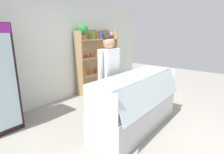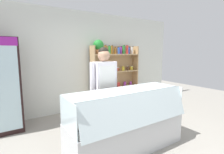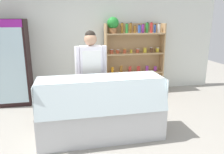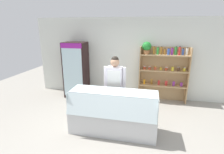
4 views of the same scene
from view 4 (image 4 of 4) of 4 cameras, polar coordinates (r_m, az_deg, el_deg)
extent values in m
plane|color=gray|center=(4.39, 1.86, -17.15)|extent=(12.00, 12.00, 0.00)
cube|color=silver|center=(6.06, 6.10, 6.09)|extent=(6.80, 0.10, 2.70)
cube|color=black|center=(6.19, -11.62, 2.29)|extent=(0.76, 0.58, 1.90)
cube|color=silver|center=(5.93, -12.77, 1.61)|extent=(0.68, 0.01, 1.70)
cube|color=#8C1E8C|center=(5.78, -13.32, 9.89)|extent=(0.72, 0.01, 0.16)
cylinder|color=purple|center=(6.26, -13.94, -3.64)|extent=(0.05, 0.05, 0.16)
cylinder|color=orange|center=(6.17, -12.16, -3.74)|extent=(0.06, 0.06, 0.18)
cylinder|color=#3356B2|center=(6.08, -10.33, -3.76)|extent=(0.06, 0.06, 0.21)
cylinder|color=#9E6623|center=(6.12, -14.49, 0.85)|extent=(0.06, 0.06, 0.18)
cylinder|color=#2D8C38|center=(6.06, -13.12, 0.65)|extent=(0.05, 0.05, 0.15)
cylinder|color=purple|center=(5.99, -11.74, 0.69)|extent=(0.06, 0.06, 0.18)
cylinder|color=#2D8C38|center=(5.92, -10.33, 0.77)|extent=(0.07, 0.07, 0.21)
cylinder|color=red|center=(6.00, -14.59, 5.31)|extent=(0.07, 0.07, 0.15)
cylinder|color=#9E6623|center=(5.91, -12.73, 5.30)|extent=(0.06, 0.06, 0.15)
cylinder|color=#3356B2|center=(5.82, -10.82, 5.41)|extent=(0.07, 0.07, 0.19)
cube|color=tan|center=(6.01, 16.28, 0.97)|extent=(1.54, 0.02, 1.79)
cube|color=tan|center=(5.87, 8.98, 1.07)|extent=(0.03, 0.28, 1.79)
cube|color=tan|center=(5.98, 23.58, 0.17)|extent=(0.03, 0.28, 1.79)
cube|color=tan|center=(5.98, 16.08, -2.68)|extent=(1.48, 0.28, 0.04)
cube|color=tan|center=(5.84, 16.46, 1.97)|extent=(1.48, 0.28, 0.04)
cube|color=tan|center=(5.74, 16.86, 6.82)|extent=(1.48, 0.28, 0.04)
cylinder|color=#996038|center=(5.71, 11.18, 8.00)|extent=(0.19, 0.19, 0.13)
sphere|color=#22822D|center=(5.69, 11.28, 9.84)|extent=(0.28, 0.28, 0.28)
cylinder|color=#9E6623|center=(5.71, 13.57, 8.43)|extent=(0.06, 0.06, 0.24)
cylinder|color=black|center=(5.69, 13.66, 9.70)|extent=(0.04, 0.04, 0.02)
cylinder|color=#2D8C38|center=(5.69, 14.72, 8.23)|extent=(0.07, 0.07, 0.22)
cylinder|color=black|center=(5.69, 14.80, 9.45)|extent=(0.05, 0.05, 0.02)
cylinder|color=#9E6623|center=(5.74, 15.81, 8.30)|extent=(0.06, 0.06, 0.24)
cylinder|color=black|center=(5.70, 15.93, 9.54)|extent=(0.04, 0.04, 0.02)
cylinder|color=#9E6623|center=(5.73, 16.83, 7.91)|extent=(0.06, 0.06, 0.18)
cylinder|color=black|center=(5.71, 16.92, 8.87)|extent=(0.04, 0.04, 0.02)
cylinder|color=#3356B2|center=(5.71, 17.97, 7.83)|extent=(0.08, 0.08, 0.19)
cylinder|color=black|center=(5.72, 18.04, 8.88)|extent=(0.05, 0.05, 0.02)
cylinder|color=purple|center=(5.76, 19.02, 7.91)|extent=(0.07, 0.07, 0.21)
cylinder|color=black|center=(5.73, 19.14, 8.99)|extent=(0.04, 0.04, 0.02)
cylinder|color=#2D8C38|center=(5.78, 20.11, 8.02)|extent=(0.08, 0.08, 0.25)
cylinder|color=black|center=(5.74, 20.27, 9.29)|extent=(0.05, 0.05, 0.02)
cylinder|color=red|center=(5.75, 21.18, 7.89)|extent=(0.07, 0.07, 0.25)
cylinder|color=black|center=(5.75, 21.30, 9.23)|extent=(0.04, 0.04, 0.02)
cylinder|color=#3356B2|center=(5.81, 22.18, 7.59)|extent=(0.06, 0.06, 0.20)
cylinder|color=black|center=(5.78, 22.33, 8.59)|extent=(0.04, 0.04, 0.02)
cylinder|color=silver|center=(5.83, 23.28, 7.61)|extent=(0.08, 0.08, 0.22)
cylinder|color=black|center=(5.79, 23.46, 8.74)|extent=(0.05, 0.05, 0.02)
cylinder|color=#BF4C2D|center=(5.81, 10.56, 3.00)|extent=(0.09, 0.09, 0.10)
cylinder|color=silver|center=(5.80, 10.59, 3.52)|extent=(0.09, 0.09, 0.01)
cylinder|color=#BF4C2D|center=(5.82, 12.17, 2.88)|extent=(0.08, 0.08, 0.09)
cylinder|color=silver|center=(5.80, 12.20, 3.32)|extent=(0.08, 0.08, 0.01)
cylinder|color=#BF4C2D|center=(5.81, 13.93, 2.78)|extent=(0.08, 0.08, 0.10)
cylinder|color=gold|center=(5.80, 13.97, 3.31)|extent=(0.08, 0.08, 0.01)
cylinder|color=yellow|center=(5.84, 15.62, 2.62)|extent=(0.06, 0.06, 0.08)
cylinder|color=gold|center=(5.81, 15.67, 3.03)|extent=(0.07, 0.07, 0.01)
cylinder|color=#BF4C2D|center=(5.84, 17.29, 2.57)|extent=(0.09, 0.09, 0.09)
cylinder|color=silver|center=(5.82, 17.34, 3.05)|extent=(0.09, 0.09, 0.01)
cylinder|color=yellow|center=(5.83, 19.18, 2.47)|extent=(0.08, 0.08, 0.11)
cylinder|color=gold|center=(5.83, 19.22, 3.10)|extent=(0.08, 0.08, 0.01)
cylinder|color=brown|center=(5.86, 20.86, 2.40)|extent=(0.07, 0.07, 0.12)
cylinder|color=silver|center=(5.86, 20.91, 3.05)|extent=(0.08, 0.08, 0.01)
cylinder|color=yellow|center=(5.91, 22.53, 2.28)|extent=(0.08, 0.08, 0.11)
cylinder|color=silver|center=(5.89, 22.61, 2.82)|extent=(0.09, 0.09, 0.01)
cube|color=orange|center=(5.93, 10.52, -1.50)|extent=(0.06, 0.04, 0.15)
cube|color=#9E6623|center=(5.93, 12.78, -1.51)|extent=(0.07, 0.05, 0.18)
cube|color=red|center=(5.94, 15.03, -1.78)|extent=(0.06, 0.04, 0.15)
cube|color=red|center=(5.96, 17.26, -1.93)|extent=(0.08, 0.04, 0.14)
cube|color=purple|center=(5.99, 19.49, -2.05)|extent=(0.07, 0.05, 0.14)
cube|color=purple|center=(6.02, 21.68, -2.27)|extent=(0.07, 0.04, 0.12)
cube|color=silver|center=(4.24, 0.36, -14.07)|extent=(2.00, 0.68, 0.55)
cube|color=white|center=(4.10, 0.37, -10.51)|extent=(1.94, 0.62, 0.03)
cube|color=silver|center=(3.72, -0.68, -9.89)|extent=(1.96, 0.16, 0.47)
cube|color=silver|center=(3.97, 0.54, -4.64)|extent=(1.96, 0.52, 0.01)
cube|color=silver|center=(4.31, -12.66, -6.54)|extent=(0.01, 0.64, 0.45)
cube|color=silver|center=(3.94, 14.74, -8.92)|extent=(0.01, 0.64, 0.45)
cube|color=tan|center=(4.38, -10.07, -8.38)|extent=(0.16, 0.12, 0.05)
cube|color=white|center=(4.21, -11.13, -9.48)|extent=(0.05, 0.03, 0.02)
cube|color=tan|center=(4.30, -7.14, -8.72)|extent=(0.16, 0.11, 0.05)
cube|color=white|center=(4.13, -8.10, -9.87)|extent=(0.05, 0.03, 0.02)
cube|color=tan|center=(4.23, -4.11, -9.04)|extent=(0.16, 0.13, 0.05)
cube|color=white|center=(4.05, -4.94, -10.25)|extent=(0.05, 0.03, 0.02)
cube|color=beige|center=(4.18, -0.98, -9.40)|extent=(0.16, 0.10, 0.04)
cube|color=white|center=(4.00, -1.68, -10.61)|extent=(0.05, 0.03, 0.02)
cube|color=tan|center=(4.13, 2.23, -9.68)|extent=(0.17, 0.13, 0.05)
cube|color=white|center=(3.95, 1.68, -10.94)|extent=(0.05, 0.03, 0.02)
cube|color=tan|center=(4.10, 5.50, -9.90)|extent=(0.17, 0.13, 0.06)
cube|color=white|center=(3.92, 5.12, -11.25)|extent=(0.05, 0.03, 0.02)
cube|color=tan|center=(4.09, 8.81, -10.24)|extent=(0.16, 0.11, 0.04)
cube|color=white|center=(3.90, 8.60, -11.51)|extent=(0.05, 0.03, 0.02)
cube|color=tan|center=(4.08, 12.15, -10.40)|extent=(0.16, 0.11, 0.05)
cube|color=white|center=(3.90, 12.11, -11.74)|extent=(0.05, 0.03, 0.02)
cylinder|color=tan|center=(4.21, -11.01, -8.93)|extent=(0.17, 0.14, 0.12)
cylinder|color=tan|center=(4.13, -8.17, -9.35)|extent=(0.19, 0.11, 0.11)
cylinder|color=#C1706B|center=(4.06, -5.23, -9.45)|extent=(0.19, 0.17, 0.15)
cylinder|color=white|center=(3.90, 7.41, -9.92)|extent=(0.07, 0.07, 0.24)
cylinder|color=white|center=(3.90, 8.89, -10.10)|extent=(0.07, 0.07, 0.23)
cylinder|color=#2D2D38|center=(4.72, -0.13, -9.09)|extent=(0.13, 0.13, 0.79)
cylinder|color=#2D2D38|center=(4.69, 1.89, -9.27)|extent=(0.13, 0.13, 0.79)
cube|color=white|center=(4.44, 0.91, -0.78)|extent=(0.38, 0.24, 0.65)
cube|color=white|center=(4.44, 0.57, -5.53)|extent=(0.32, 0.01, 1.22)
cylinder|color=white|center=(4.48, -2.09, -0.18)|extent=(0.09, 0.09, 0.59)
cylinder|color=white|center=(4.39, 3.99, -0.57)|extent=(0.09, 0.09, 0.59)
sphere|color=tan|center=(4.33, 0.94, 4.83)|extent=(0.22, 0.22, 0.22)
sphere|color=black|center=(4.33, 0.97, 5.58)|extent=(0.19, 0.19, 0.19)
camera|label=1|loc=(4.01, -45.62, 1.61)|focal=28.00mm
camera|label=2|loc=(2.96, -45.79, -4.47)|focal=28.00mm
camera|label=3|loc=(1.41, -58.38, -13.92)|focal=35.00mm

